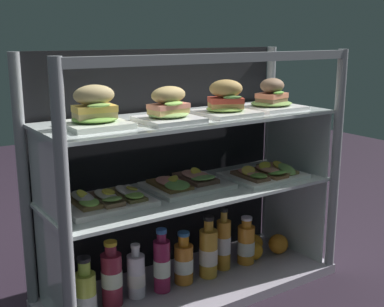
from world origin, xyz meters
TOP-DOWN VIEW (x-y plane):
  - ground_plane at (0.00, 0.00)m, footprint 6.00×6.00m
  - case_base_deck at (0.00, 0.00)m, footprint 1.12×0.42m
  - case_frame at (0.00, 0.10)m, footprint 1.12×0.42m
  - riser_lower_tier at (0.00, 0.00)m, footprint 1.05×0.34m
  - shelf_lower_glass at (0.00, 0.00)m, footprint 1.07×0.36m
  - riser_upper_tier at (0.00, 0.00)m, footprint 1.05×0.34m
  - shelf_upper_glass at (0.00, 0.00)m, footprint 1.07×0.36m
  - plated_roll_sandwich_right_of_center at (-0.36, -0.01)m, footprint 0.19×0.19m
  - plated_roll_sandwich_far_right at (-0.12, -0.05)m, footprint 0.19×0.19m
  - plated_roll_sandwich_near_right_corner at (0.12, -0.04)m, footprint 0.19×0.19m
  - plated_roll_sandwich_mid_right at (0.35, -0.02)m, footprint 0.20×0.20m
  - open_sandwich_tray_left_of_center at (-0.33, 0.01)m, footprint 0.29×0.23m
  - open_sandwich_tray_far_right at (-0.01, 0.03)m, footprint 0.29×0.23m
  - open_sandwich_tray_far_left at (0.32, -0.04)m, footprint 0.29×0.23m
  - juice_bottle_back_right at (-0.43, -0.01)m, footprint 0.07×0.07m
  - juice_bottle_near_post at (-0.32, 0.01)m, footprint 0.07×0.07m
  - juice_bottle_front_left_end at (-0.23, 0.02)m, footprint 0.06×0.06m
  - juice_bottle_front_second at (-0.13, -0.00)m, footprint 0.06×0.06m
  - juice_bottle_back_left at (-0.03, 0.01)m, footprint 0.07×0.07m
  - juice_bottle_back_center at (0.08, -0.00)m, footprint 0.07×0.07m
  - juice_bottle_front_middle at (0.16, 0.02)m, footprint 0.06×0.06m
  - juice_bottle_tucked_behind at (0.27, 0.01)m, footprint 0.07×0.07m
  - orange_fruit_beside_bottles at (0.32, 0.01)m, footprint 0.08×0.08m
  - orange_fruit_near_left_post at (0.44, 0.00)m, footprint 0.08×0.08m
  - orange_fruit_rolled_forward at (0.38, 0.08)m, footprint 0.07×0.07m

SIDE VIEW (x-z plane):
  - ground_plane at x=0.00m, z-range -0.02..0.00m
  - case_base_deck at x=0.00m, z-range 0.00..0.04m
  - orange_fruit_rolled_forward at x=0.38m, z-range 0.04..0.11m
  - orange_fruit_beside_bottles at x=0.32m, z-range 0.04..0.11m
  - orange_fruit_near_left_post at x=0.44m, z-range 0.04..0.12m
  - juice_bottle_front_left_end at x=-0.23m, z-range 0.02..0.21m
  - juice_bottle_back_right at x=-0.43m, z-range 0.01..0.22m
  - juice_bottle_back_left at x=-0.03m, z-range 0.02..0.22m
  - juice_bottle_tucked_behind at x=0.27m, z-range 0.02..0.22m
  - juice_bottle_back_center at x=0.08m, z-range 0.01..0.26m
  - juice_bottle_near_post at x=-0.32m, z-range 0.02..0.25m
  - juice_bottle_front_second at x=-0.13m, z-range 0.02..0.26m
  - juice_bottle_front_middle at x=0.16m, z-range 0.02..0.27m
  - riser_lower_tier at x=0.00m, z-range 0.04..0.39m
  - shelf_lower_glass at x=0.00m, z-range 0.39..0.40m
  - open_sandwich_tray_far_left at x=0.32m, z-range 0.39..0.45m
  - open_sandwich_tray_far_right at x=-0.01m, z-range 0.39..0.45m
  - open_sandwich_tray_left_of_center at x=-0.33m, z-range 0.39..0.45m
  - case_frame at x=0.00m, z-range 0.04..0.94m
  - riser_upper_tier at x=0.00m, z-range 0.40..0.65m
  - shelf_upper_glass at x=0.00m, z-range 0.65..0.67m
  - plated_roll_sandwich_mid_right at x=0.35m, z-range 0.65..0.77m
  - plated_roll_sandwich_far_right at x=-0.12m, z-range 0.65..0.77m
  - plated_roll_sandwich_near_right_corner at x=0.12m, z-range 0.65..0.78m
  - plated_roll_sandwich_right_of_center at x=-0.36m, z-range 0.65..0.78m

